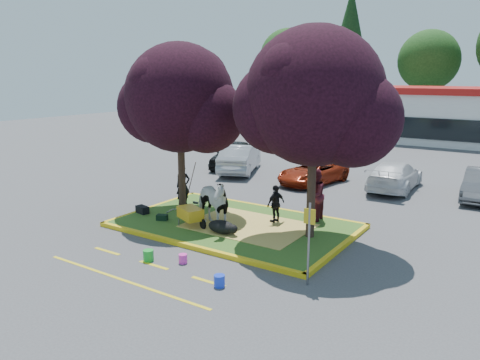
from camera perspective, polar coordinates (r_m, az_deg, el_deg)
The scene contains 31 objects.
ground at distance 17.13m, azimuth -0.67°, elevation -5.74°, with size 90.00×90.00×0.00m, color #424244.
median_island at distance 17.11m, azimuth -0.67°, elevation -5.50°, with size 8.00×5.00×0.15m, color #335B1C.
curb_near at distance 15.17m, azimuth -6.21°, elevation -8.03°, with size 8.30×0.16×0.15m, color yellow.
curb_far at distance 19.20m, azimuth 3.67°, elevation -3.48°, with size 8.30×0.16×0.15m, color yellow.
curb_left at distance 19.59m, azimuth -10.61°, elevation -3.34°, with size 0.16×5.30×0.15m, color yellow.
curb_right at distance 15.32m, azimuth 12.19°, elevation -8.03°, with size 0.16×5.30×0.15m, color yellow.
straw_bedding at distance 16.77m, azimuth 1.03°, elevation -5.60°, with size 4.20×3.00×0.01m, color #DFCB5C.
tree_purple_left at distance 18.27m, azimuth -7.35°, elevation 9.28°, with size 5.06×4.20×6.51m.
tree_purple_right at distance 14.99m, azimuth 9.09°, elevation 9.25°, with size 5.30×4.40×6.82m.
fire_lane_stripe_a at distance 15.45m, azimuth -15.89°, elevation -8.34°, with size 1.10×0.12×0.01m, color yellow.
fire_lane_stripe_b at distance 14.08m, azimuth -10.47°, elevation -10.17°, with size 1.10×0.12×0.01m, color yellow.
fire_lane_stripe_c at distance 12.87m, azimuth -3.87°, elevation -12.25°, with size 1.10×0.12×0.01m, color yellow.
fire_lane_long at distance 13.32m, azimuth -14.11°, elevation -11.73°, with size 6.00×0.10×0.01m, color yellow.
retail_building at distance 42.15m, azimuth 23.88°, elevation 7.37°, with size 20.40×8.40×4.40m.
treeline at distance 51.70m, azimuth 25.51°, elevation 14.13°, with size 46.58×7.80×14.63m.
cow at distance 16.49m, azimuth -3.65°, elevation -2.72°, with size 0.96×2.11×1.78m, color white.
calf at distance 15.97m, azimuth -2.24°, elevation -5.74°, with size 1.04×0.59×0.45m, color black.
handler at distance 19.21m, azimuth -6.96°, elevation -0.72°, with size 0.61×0.40×1.67m, color black.
visitor_a at distance 17.31m, azimuth 9.08°, elevation -1.83°, with size 0.95×0.74×1.95m, color #4A151F.
visitor_b at distance 17.02m, azimuth 4.39°, elevation -2.92°, with size 0.82×0.34×1.39m, color black.
wheelbarrow at distance 16.68m, azimuth -6.05°, elevation -4.10°, with size 1.79×0.97×0.68m.
gear_bag_dark at distance 18.63m, azimuth -11.82°, elevation -3.55°, with size 0.55×0.30×0.28m, color black.
gear_bag_green at distance 17.62m, azimuth -9.48°, elevation -4.52°, with size 0.40×0.25×0.21m, color black.
sign_post at distance 12.28m, azimuth 8.40°, elevation -6.74°, with size 0.32×0.06×2.25m.
bucket_green at distance 14.36m, azimuth -11.10°, elevation -9.02°, with size 0.31×0.31×0.34m, color green.
bucket_pink at distance 14.06m, azimuth -6.97°, elevation -9.50°, with size 0.26×0.26×0.27m, color #FE38BD.
bucket_blue at distance 12.53m, azimuth -2.53°, elevation -12.18°, with size 0.29×0.29×0.32m, color blue.
car_black at distance 27.86m, azimuth -0.84°, elevation 3.14°, with size 1.83×4.55×1.55m, color black.
car_silver at distance 26.46m, azimuth -0.02°, elevation 2.66°, with size 1.67×4.79×1.58m, color #A1A5A9.
car_red at distance 23.98m, azimuth 8.91°, elevation 0.96°, with size 1.96×4.24×1.18m, color maroon.
car_white at distance 23.66m, azimuth 18.35°, elevation 0.52°, with size 1.91×4.70×1.37m, color white.
Camera 1 is at (9.13, -13.43, 5.45)m, focal length 35.00 mm.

